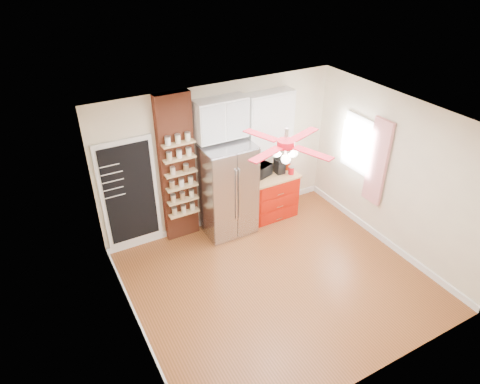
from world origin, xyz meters
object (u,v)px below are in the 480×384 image
red_cabinet (271,195)px  toaster_oven (260,170)px  ceiling_fan (286,144)px  pantry_jar_oats (173,171)px  canister_left (291,171)px  fridge (227,190)px  coffee_maker (279,166)px

red_cabinet → toaster_oven: size_ratio=2.27×
ceiling_fan → pantry_jar_oats: (-0.99, 1.76, -0.99)m
canister_left → pantry_jar_oats: 2.30m
toaster_oven → red_cabinet: bearing=-34.9°
red_cabinet → toaster_oven: bearing=164.5°
red_cabinet → ceiling_fan: (-0.92, -1.68, 1.97)m
red_cabinet → pantry_jar_oats: bearing=177.5°
fridge → red_cabinet: (0.97, 0.05, -0.42)m
red_cabinet → ceiling_fan: ceiling_fan is taller
canister_left → coffee_maker: bearing=138.5°
fridge → toaster_oven: bearing=8.6°
coffee_maker → ceiling_fan: bearing=-120.5°
red_cabinet → canister_left: canister_left is taller
red_cabinet → coffee_maker: 0.61m
pantry_jar_oats → ceiling_fan: bearing=-60.7°
ceiling_fan → canister_left: ceiling_fan is taller
ceiling_fan → toaster_oven: ceiling_fan is taller
fridge → toaster_oven: (0.74, 0.11, 0.14)m
pantry_jar_oats → red_cabinet: bearing=-2.5°
toaster_oven → coffee_maker: coffee_maker is taller
fridge → canister_left: (1.30, -0.10, 0.10)m
coffee_maker → pantry_jar_oats: size_ratio=2.27×
canister_left → pantry_jar_oats: pantry_jar_oats is taller
red_cabinet → canister_left: size_ratio=6.56×
fridge → red_cabinet: fridge is taller
canister_left → pantry_jar_oats: (-2.24, 0.24, 0.46)m
red_cabinet → ceiling_fan: size_ratio=0.67×
ceiling_fan → red_cabinet: bearing=61.3°
pantry_jar_oats → canister_left: bearing=-6.1°
fridge → red_cabinet: bearing=3.0°
canister_left → pantry_jar_oats: size_ratio=1.14×
ceiling_fan → pantry_jar_oats: bearing=119.3°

